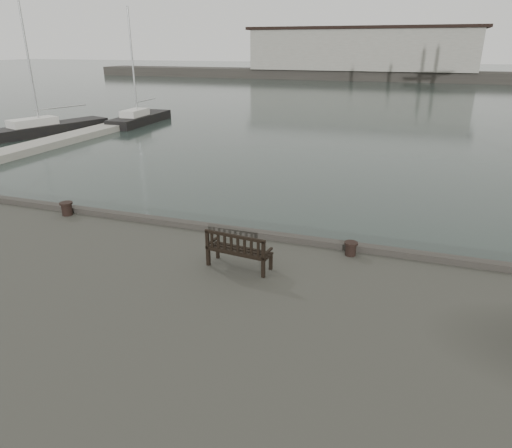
{
  "coord_description": "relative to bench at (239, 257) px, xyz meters",
  "views": [
    {
      "loc": [
        5.14,
        -11.98,
        6.87
      ],
      "look_at": [
        1.12,
        -0.5,
        2.1
      ],
      "focal_mm": 32.0,
      "sensor_mm": 36.0,
      "label": 1
    }
  ],
  "objects": [
    {
      "name": "ground",
      "position": [
        -1.27,
        2.24,
        -1.87
      ],
      "size": [
        400.0,
        400.0,
        0.0
      ],
      "primitive_type": "plane",
      "color": "black",
      "rests_on": "ground"
    },
    {
      "name": "pontoon",
      "position": [
        -21.27,
        12.24,
        -1.62
      ],
      "size": [
        2.0,
        24.0,
        0.5
      ],
      "primitive_type": "cube",
      "color": "#9D9A91",
      "rests_on": "ground"
    },
    {
      "name": "breakwater",
      "position": [
        -5.83,
        94.24,
        2.43
      ],
      "size": [
        140.0,
        9.5,
        12.2
      ],
      "color": "#383530",
      "rests_on": "ground"
    },
    {
      "name": "bench",
      "position": [
        0.0,
        0.0,
        0.0
      ],
      "size": [
        1.72,
        0.75,
        0.96
      ],
      "rotation": [
        0.0,
        0.0,
        -0.11
      ],
      "color": "black",
      "rests_on": "quay"
    },
    {
      "name": "bollard_left",
      "position": [
        -6.86,
        1.74,
        -0.08
      ],
      "size": [
        0.52,
        0.52,
        0.44
      ],
      "primitive_type": "cylinder",
      "rotation": [
        0.0,
        0.0,
        -0.25
      ],
      "color": "black",
      "rests_on": "quay"
    },
    {
      "name": "bollard_right",
      "position": [
        2.58,
        1.7,
        -0.12
      ],
      "size": [
        0.47,
        0.47,
        0.38
      ],
      "primitive_type": "cylinder",
      "rotation": [
        0.0,
        0.0,
        -0.38
      ],
      "color": "black",
      "rests_on": "quay"
    },
    {
      "name": "yacht_b",
      "position": [
        -25.22,
        20.55,
        -1.62
      ],
      "size": [
        5.36,
        10.76,
        13.87
      ],
      "rotation": [
        0.0,
        0.0,
        -0.3
      ],
      "color": "black",
      "rests_on": "ground"
    },
    {
      "name": "yacht_d",
      "position": [
        -20.85,
        27.79,
        -1.63
      ],
      "size": [
        2.62,
        8.43,
        10.66
      ],
      "rotation": [
        0.0,
        0.0,
        0.05
      ],
      "color": "black",
      "rests_on": "ground"
    }
  ]
}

